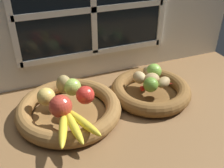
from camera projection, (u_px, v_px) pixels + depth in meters
ground_plane at (119, 112)px, 101.38cm from camera, size 140.00×90.00×3.00cm
back_wall at (92, 16)px, 109.37cm from camera, size 140.00×4.60×55.00cm
fruit_bowl_left at (69, 109)px, 96.07cm from camera, size 38.39×38.39×5.75cm
fruit_bowl_right at (151, 91)px, 106.66cm from camera, size 32.39×32.39×5.75cm
apple_red_front at (61, 106)px, 86.13cm from camera, size 7.72×7.72×7.72cm
apple_golden_left at (46, 97)px, 91.97cm from camera, size 6.43×6.43×6.43cm
apple_green_back at (72, 87)px, 97.18cm from camera, size 6.55×6.55×6.55cm
apple_red_right at (85, 95)px, 92.65cm from camera, size 6.63×6.63×6.63cm
pear_brown at (64, 84)px, 98.00cm from camera, size 6.65×6.50×7.45cm
banana_bunch_front at (72, 124)px, 82.44cm from camera, size 14.58×19.94×2.71cm
potato_large at (152, 79)px, 103.77cm from camera, size 7.08×6.39×4.82cm
potato_oblong at (139, 77)px, 104.98cm from camera, size 5.51×6.50×4.71cm
potato_small at (164, 82)px, 102.31cm from camera, size 7.97×7.10×4.11cm
potato_back at (151, 73)px, 108.21cm from camera, size 6.73×8.86×4.80cm
lime_near at (151, 85)px, 99.34cm from camera, size 5.76×5.76×5.76cm
lime_far at (154, 71)px, 107.71cm from camera, size 6.32×6.32×6.32cm
chili_pepper at (158, 86)px, 102.34cm from camera, size 14.33×3.17×2.02cm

